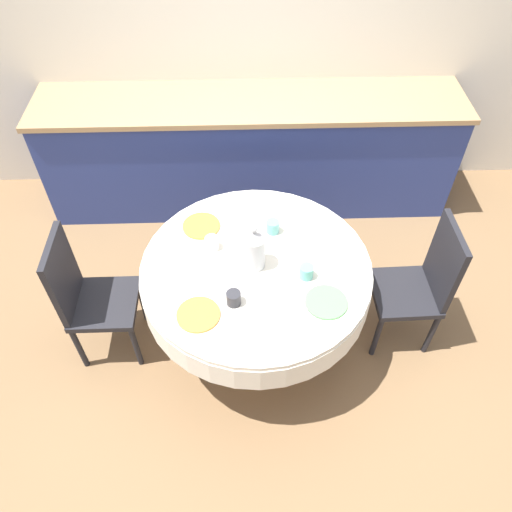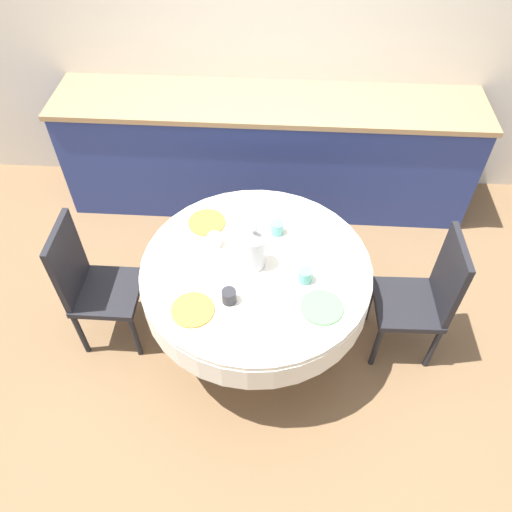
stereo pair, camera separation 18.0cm
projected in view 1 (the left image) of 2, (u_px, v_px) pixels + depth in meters
ground_plane at (256, 336)px, 3.41m from camera, size 12.00×12.00×0.00m
wall_back at (248, 32)px, 3.64m from camera, size 7.00×0.05×2.60m
kitchen_counter at (250, 153)px, 4.03m from camera, size 3.24×0.64×0.94m
dining_table at (256, 279)px, 2.95m from camera, size 1.34×1.34×0.74m
chair_left at (421, 282)px, 3.07m from camera, size 0.41×0.41×0.95m
chair_right at (87, 295)px, 3.01m from camera, size 0.40×0.40×0.95m
plate_near_left at (198, 315)px, 2.62m from camera, size 0.23×0.23×0.01m
cup_near_left at (234, 298)px, 2.65m from camera, size 0.08×0.08×0.08m
plate_near_right at (326, 302)px, 2.68m from camera, size 0.23×0.23×0.01m
cup_near_right at (306, 272)px, 2.77m from camera, size 0.08×0.08×0.08m
plate_far_left at (201, 226)px, 3.07m from camera, size 0.23×0.23×0.01m
cup_far_left at (212, 243)px, 2.92m from camera, size 0.08×0.08×0.08m
plate_far_right at (305, 222)px, 3.09m from camera, size 0.23×0.23×0.01m
cup_far_right at (273, 227)px, 3.02m from camera, size 0.08×0.08×0.08m
coffee_carafe at (254, 249)px, 2.77m from camera, size 0.13×0.13×0.30m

